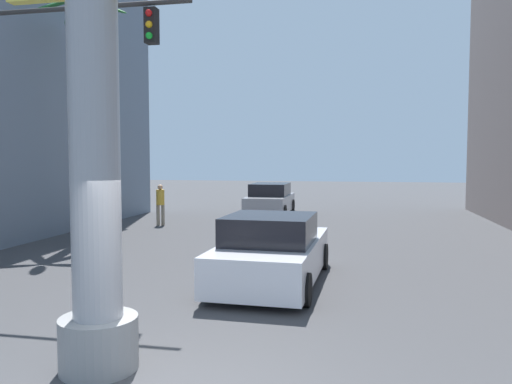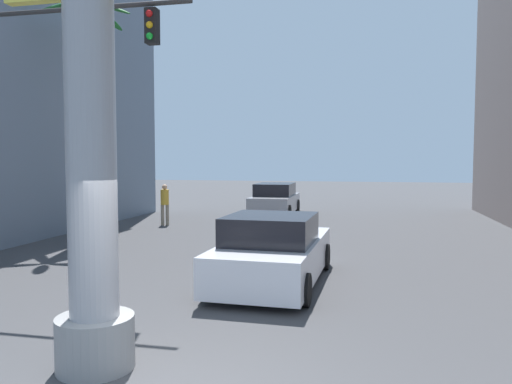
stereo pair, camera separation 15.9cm
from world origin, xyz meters
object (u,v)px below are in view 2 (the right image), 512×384
Objects in this scene: traffic_light_mast at (22,90)px; car_far at (275,200)px; pedestrian_far_left at (165,201)px; palm_tree_mid_left at (89,98)px; car_lead at (273,252)px.

traffic_light_mast reaches higher than car_far.
traffic_light_mast is 1.30× the size of car_far.
traffic_light_mast is 3.48× the size of pedestrian_far_left.
pedestrian_far_left reaches higher than car_far.
pedestrian_far_left is at bearing 95.39° from traffic_light_mast.
traffic_light_mast is at bearing -84.61° from pedestrian_far_left.
traffic_light_mast is 6.28m from palm_tree_mid_left.
traffic_light_mast is at bearing -71.65° from palm_tree_mid_left.
car_far is 0.56× the size of palm_tree_mid_left.
car_far is at bearing 62.11° from palm_tree_mid_left.
palm_tree_mid_left reaches higher than pedestrian_far_left.
palm_tree_mid_left is at bearing 108.35° from traffic_light_mast.
car_far is at bearing 79.32° from traffic_light_mast.
car_lead is at bearing -79.89° from car_far.
car_lead and car_far have the same top height.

